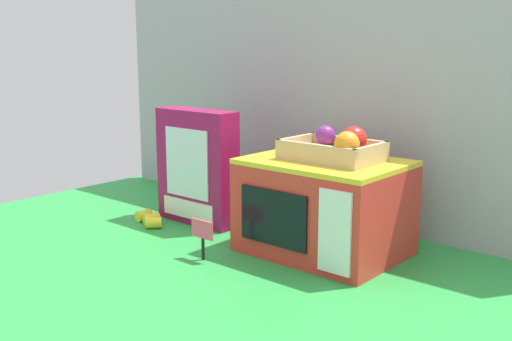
{
  "coord_description": "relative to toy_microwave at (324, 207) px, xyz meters",
  "views": [
    {
      "loc": [
        1.05,
        -1.18,
        0.52
      ],
      "look_at": [
        0.0,
        0.03,
        0.18
      ],
      "focal_mm": 43.0,
      "sensor_mm": 36.0,
      "label": 1
    }
  ],
  "objects": [
    {
      "name": "loose_toy_banana",
      "position": [
        -0.52,
        -0.13,
        -0.1
      ],
      "size": [
        0.12,
        0.08,
        0.03
      ],
      "color": "yellow",
      "rests_on": "ground"
    },
    {
      "name": "toy_microwave",
      "position": [
        0.0,
        0.0,
        0.0
      ],
      "size": [
        0.38,
        0.29,
        0.24
      ],
      "color": "red",
      "rests_on": "ground"
    },
    {
      "name": "price_sign",
      "position": [
        -0.19,
        -0.24,
        -0.05
      ],
      "size": [
        0.07,
        0.01,
        0.1
      ],
      "color": "black",
      "rests_on": "ground"
    },
    {
      "name": "cookie_set_box",
      "position": [
        -0.43,
        -0.02,
        0.05
      ],
      "size": [
        0.26,
        0.08,
        0.33
      ],
      "color": "#99144C",
      "rests_on": "ground"
    },
    {
      "name": "ground_plane",
      "position": [
        -0.22,
        -0.04,
        -0.12
      ],
      "size": [
        1.7,
        1.7,
        0.0
      ],
      "primitive_type": "plane",
      "color": "green",
      "rests_on": "ground"
    },
    {
      "name": "food_groups_crate",
      "position": [
        0.03,
        0.01,
        0.15
      ],
      "size": [
        0.23,
        0.15,
        0.09
      ],
      "color": "tan",
      "rests_on": "toy_microwave"
    },
    {
      "name": "display_back_panel",
      "position": [
        -0.22,
        0.26,
        0.22
      ],
      "size": [
        1.61,
        0.03,
        0.68
      ],
      "primitive_type": "cube",
      "color": "#A0A3A8",
      "rests_on": "ground"
    }
  ]
}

